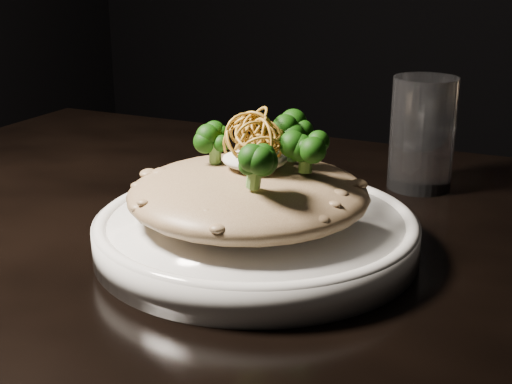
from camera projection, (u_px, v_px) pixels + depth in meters
table at (261, 323)px, 0.68m from camera, size 1.10×0.80×0.75m
plate at (256, 234)px, 0.64m from camera, size 0.29×0.29×0.03m
risotto at (248, 194)px, 0.63m from camera, size 0.21×0.21×0.05m
broccoli at (259, 143)px, 0.61m from camera, size 0.13×0.13×0.05m
cheese at (255, 159)px, 0.62m from camera, size 0.06×0.06×0.02m
shallots at (254, 128)px, 0.61m from camera, size 0.06×0.06×0.04m
drinking_glass at (422, 134)px, 0.79m from camera, size 0.09×0.09×0.13m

